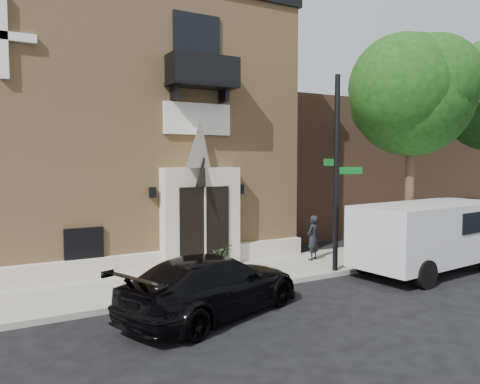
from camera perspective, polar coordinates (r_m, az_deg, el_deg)
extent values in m
plane|color=black|center=(13.53, 4.21, -11.48)|extent=(120.00, 120.00, 0.00)
cube|color=gray|center=(15.26, 4.18, -9.40)|extent=(42.00, 3.00, 0.15)
cube|color=tan|center=(19.31, -16.98, 6.48)|extent=(12.00, 10.00, 9.00)
cube|color=black|center=(20.07, -17.27, 19.86)|extent=(12.20, 10.20, 0.30)
cube|color=beige|center=(14.69, -12.17, -8.51)|extent=(12.00, 0.30, 0.60)
cube|color=beige|center=(15.06, -4.81, -3.10)|extent=(2.60, 0.55, 3.20)
pyramid|color=beige|center=(14.95, -4.86, 5.87)|extent=(2.60, 0.55, 1.50)
cube|color=black|center=(14.84, -4.33, -4.37)|extent=(1.70, 0.06, 2.60)
cube|color=beige|center=(14.80, -4.26, -4.39)|extent=(0.06, 0.04, 2.60)
cube|color=white|center=(15.17, -5.18, 8.87)|extent=(2.30, 0.10, 1.00)
cube|color=black|center=(14.94, -4.57, 12.81)|extent=(2.20, 0.90, 0.10)
cube|color=black|center=(14.64, -3.84, 14.79)|extent=(2.20, 0.06, 0.90)
cube|color=black|center=(14.61, -8.44, 14.78)|extent=(0.06, 0.90, 0.90)
cube|color=black|center=(15.49, -0.95, 14.20)|extent=(0.06, 0.90, 0.90)
cube|color=black|center=(15.54, -5.29, 16.97)|extent=(1.60, 0.08, 2.20)
cube|color=white|center=(14.11, -26.91, 16.65)|extent=(0.22, 0.14, 2.20)
cube|color=white|center=(14.11, -26.91, 16.65)|extent=(1.60, 0.14, 0.22)
cube|color=black|center=(14.23, -18.48, -6.15)|extent=(1.10, 0.10, 1.00)
cube|color=#DC4006|center=(14.26, -18.51, -6.13)|extent=(0.85, 0.06, 0.75)
cube|color=black|center=(14.52, -10.60, -0.05)|extent=(0.18, 0.18, 0.32)
cube|color=black|center=(15.81, 0.07, 0.34)|extent=(0.18, 0.18, 0.32)
cube|color=brown|center=(27.66, 14.51, 3.03)|extent=(18.00, 8.00, 6.40)
cylinder|color=#38281C|center=(17.48, 19.93, -0.70)|extent=(0.32, 0.32, 4.20)
sphere|color=#12360E|center=(17.56, 20.22, 10.99)|extent=(4.20, 4.20, 4.20)
sphere|color=#12360E|center=(18.33, 21.10, 9.72)|extent=(3.36, 3.36, 3.36)
sphere|color=#12360E|center=(16.93, 19.20, 11.97)|extent=(3.57, 3.57, 3.57)
sphere|color=#12360E|center=(17.33, 22.50, 12.37)|extent=(3.15, 3.15, 3.15)
imported|color=black|center=(11.02, -3.33, -11.26)|extent=(5.26, 3.57, 1.41)
cube|color=silver|center=(16.00, 22.04, -4.59)|extent=(5.59, 2.66, 1.84)
cube|color=silver|center=(17.93, 25.76, -5.55)|extent=(1.28, 2.26, 0.76)
cube|color=black|center=(18.19, 26.51, -2.69)|extent=(0.50, 1.86, 0.76)
cube|color=black|center=(16.15, 27.01, -3.30)|extent=(1.73, 0.20, 0.65)
cylinder|color=black|center=(14.19, 21.64, -9.30)|extent=(0.84, 0.35, 0.82)
cylinder|color=black|center=(15.38, 15.15, -8.14)|extent=(0.84, 0.35, 0.82)
cylinder|color=black|center=(18.13, 22.20, -6.45)|extent=(0.84, 0.35, 0.82)
cylinder|color=black|center=(14.68, 11.66, 2.19)|extent=(0.16, 0.16, 6.03)
cube|color=#0A5C1B|center=(14.89, 13.22, 2.58)|extent=(0.84, 0.26, 0.22)
cube|color=#0A5C1B|center=(15.08, 10.91, 3.58)|extent=(0.26, 0.84, 0.22)
cylinder|color=#9D0818|center=(17.43, 19.91, -7.56)|extent=(0.33, 0.33, 0.07)
cylinder|color=#9D0818|center=(17.37, 19.94, -6.62)|extent=(0.24, 0.24, 0.51)
sphere|color=#9D0818|center=(17.32, 19.96, -5.70)|extent=(0.24, 0.24, 0.24)
cylinder|color=#9D0818|center=(17.36, 19.94, -6.48)|extent=(0.42, 0.11, 0.11)
cube|color=#103D1D|center=(18.45, 22.08, -5.28)|extent=(1.99, 1.25, 1.16)
cube|color=black|center=(18.36, 22.13, -3.33)|extent=(2.05, 1.30, 0.13)
imported|color=#3D582B|center=(15.08, -2.10, -7.72)|extent=(0.88, 0.82, 0.79)
imported|color=black|center=(16.34, 8.86, -5.53)|extent=(0.66, 0.57, 1.53)
imported|color=#2D221D|center=(23.50, 26.41, -2.94)|extent=(0.63, 0.79, 1.58)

